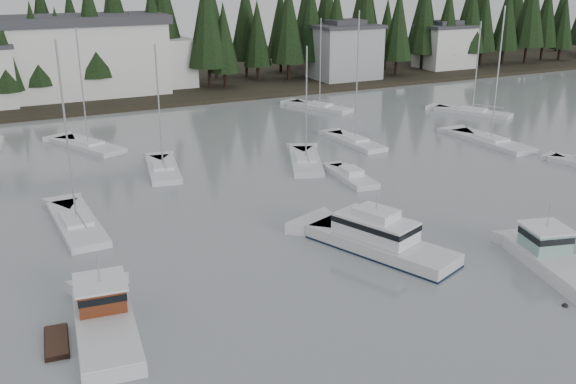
% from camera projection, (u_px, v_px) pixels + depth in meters
% --- Properties ---
extents(far_shore_land, '(240.00, 54.00, 1.00)m').
position_uv_depth(far_shore_land, '(97.00, 80.00, 105.75)').
color(far_shore_land, black).
rests_on(far_shore_land, ground).
extents(conifer_treeline, '(200.00, 22.00, 20.00)m').
position_uv_depth(conifer_treeline, '(111.00, 91.00, 96.44)').
color(conifer_treeline, black).
rests_on(conifer_treeline, ground).
extents(house_east_a, '(10.60, 8.48, 9.25)m').
position_uv_depth(house_east_a, '(344.00, 51.00, 103.04)').
color(house_east_a, '#999EA0').
rests_on(house_east_a, ground).
extents(house_east_b, '(9.54, 7.42, 8.25)m').
position_uv_depth(house_east_b, '(445.00, 45.00, 114.06)').
color(house_east_b, silver).
rests_on(house_east_b, ground).
extents(harbor_inn, '(29.50, 11.50, 10.90)m').
position_uv_depth(harbor_inn, '(91.00, 56.00, 90.19)').
color(harbor_inn, silver).
rests_on(harbor_inn, ground).
extents(lobster_boat_brown, '(5.01, 8.90, 4.28)m').
position_uv_depth(lobster_boat_brown, '(103.00, 323.00, 32.73)').
color(lobster_boat_brown, silver).
rests_on(lobster_boat_brown, ground).
extents(cabin_cruiser_center, '(6.73, 10.74, 4.42)m').
position_uv_depth(cabin_cruiser_center, '(379.00, 242.00, 41.96)').
color(cabin_cruiser_center, silver).
rests_on(cabin_cruiser_center, ground).
extents(lobster_boat_teal, '(4.83, 8.63, 4.55)m').
position_uv_depth(lobster_boat_teal, '(555.00, 261.00, 39.42)').
color(lobster_boat_teal, silver).
rests_on(lobster_boat_teal, ground).
extents(sailboat_2, '(6.42, 9.73, 12.65)m').
position_uv_depth(sailboat_2, '(89.00, 147.00, 66.17)').
color(sailboat_2, silver).
rests_on(sailboat_2, ground).
extents(sailboat_3, '(6.65, 9.65, 11.98)m').
position_uv_depth(sailboat_3, '(472.00, 113.00, 81.41)').
color(sailboat_3, silver).
rests_on(sailboat_3, ground).
extents(sailboat_4, '(5.87, 9.54, 12.12)m').
position_uv_depth(sailboat_4, '(320.00, 108.00, 84.36)').
color(sailboat_4, silver).
rests_on(sailboat_4, ground).
extents(sailboat_6, '(3.08, 10.21, 14.59)m').
position_uv_depth(sailboat_6, '(490.00, 143.00, 67.75)').
color(sailboat_6, silver).
rests_on(sailboat_6, ground).
extents(sailboat_7, '(4.05, 8.52, 12.01)m').
position_uv_depth(sailboat_7, '(163.00, 171.00, 58.37)').
color(sailboat_7, silver).
rests_on(sailboat_7, ground).
extents(sailboat_8, '(3.04, 9.81, 13.74)m').
position_uv_depth(sailboat_8, '(77.00, 226.00, 46.07)').
color(sailboat_8, silver).
rests_on(sailboat_8, ground).
extents(sailboat_9, '(2.80, 8.45, 14.15)m').
position_uv_depth(sailboat_9, '(355.00, 143.00, 67.58)').
color(sailboat_9, silver).
rests_on(sailboat_9, ground).
extents(sailboat_10, '(6.11, 9.41, 11.53)m').
position_uv_depth(sailboat_10, '(306.00, 163.00, 60.81)').
color(sailboat_10, silver).
rests_on(sailboat_10, ground).
extents(runabout_1, '(2.76, 6.82, 1.42)m').
position_uv_depth(runabout_1, '(351.00, 178.00, 56.35)').
color(runabout_1, silver).
rests_on(runabout_1, ground).
extents(mooring_buoy_dark, '(0.36, 0.36, 0.36)m').
position_uv_depth(mooring_buoy_dark, '(565.00, 306.00, 35.30)').
color(mooring_buoy_dark, black).
rests_on(mooring_buoy_dark, ground).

